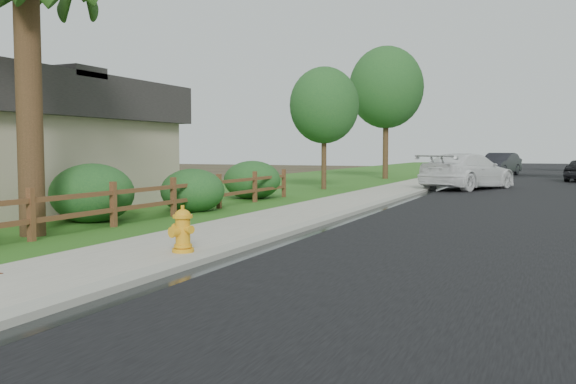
% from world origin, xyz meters
% --- Properties ---
extents(ground, '(120.00, 120.00, 0.00)m').
position_xyz_m(ground, '(0.00, 0.00, 0.00)').
color(ground, '#32281B').
extents(road, '(8.00, 90.00, 0.02)m').
position_xyz_m(road, '(4.60, 35.00, 0.01)').
color(road, black).
rests_on(road, ground).
extents(curb, '(0.40, 90.00, 0.12)m').
position_xyz_m(curb, '(0.40, 35.00, 0.06)').
color(curb, gray).
rests_on(curb, ground).
extents(wet_gutter, '(0.50, 90.00, 0.00)m').
position_xyz_m(wet_gutter, '(0.75, 35.00, 0.02)').
color(wet_gutter, black).
rests_on(wet_gutter, road).
extents(sidewalk, '(2.20, 90.00, 0.10)m').
position_xyz_m(sidewalk, '(-0.90, 35.00, 0.05)').
color(sidewalk, gray).
rests_on(sidewalk, ground).
extents(grass_strip, '(1.60, 90.00, 0.06)m').
position_xyz_m(grass_strip, '(-2.80, 35.00, 0.03)').
color(grass_strip, '#2B611B').
rests_on(grass_strip, ground).
extents(lawn_near, '(9.00, 90.00, 0.04)m').
position_xyz_m(lawn_near, '(-8.00, 35.00, 0.02)').
color(lawn_near, '#2B611B').
rests_on(lawn_near, ground).
extents(ranch_fence, '(0.12, 16.92, 1.10)m').
position_xyz_m(ranch_fence, '(-3.60, 6.40, 0.62)').
color(ranch_fence, '#4A2D18').
rests_on(ranch_fence, ground).
extents(fire_hydrant, '(0.52, 0.43, 0.80)m').
position_xyz_m(fire_hydrant, '(-0.10, 2.73, 0.47)').
color(fire_hydrant, yellow).
rests_on(fire_hydrant, sidewalk).
extents(white_suv, '(4.28, 6.08, 1.64)m').
position_xyz_m(white_suv, '(2.00, 22.90, 0.84)').
color(white_suv, white).
rests_on(white_suv, road).
extents(dark_car_far, '(2.76, 5.07, 1.58)m').
position_xyz_m(dark_car_far, '(2.13, 39.05, 0.81)').
color(dark_car_far, black).
rests_on(dark_car_far, road).
extents(shrub_b, '(1.90, 1.90, 1.29)m').
position_xyz_m(shrub_b, '(-3.90, 9.01, 0.64)').
color(shrub_b, '#17411E').
rests_on(shrub_b, ground).
extents(shrub_c, '(2.69, 2.69, 1.49)m').
position_xyz_m(shrub_c, '(-4.88, 5.96, 0.75)').
color(shrub_c, '#17411E').
rests_on(shrub_c, ground).
extents(shrub_d, '(2.30, 2.30, 1.42)m').
position_xyz_m(shrub_d, '(-4.52, 14.00, 0.71)').
color(shrub_d, '#17411E').
rests_on(shrub_d, ground).
extents(tree_near_left, '(3.12, 3.12, 5.53)m').
position_xyz_m(tree_near_left, '(-3.90, 19.92, 3.80)').
color(tree_near_left, '#362816').
rests_on(tree_near_left, ground).
extents(tree_mid_left, '(4.54, 4.54, 8.11)m').
position_xyz_m(tree_mid_left, '(-3.90, 30.85, 5.60)').
color(tree_mid_left, '#362816').
rests_on(tree_mid_left, ground).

